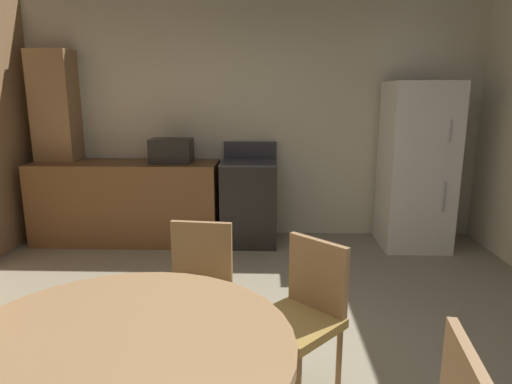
# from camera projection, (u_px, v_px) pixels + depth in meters

# --- Properties ---
(wall_back) EXTENTS (5.41, 0.12, 2.70)m
(wall_back) POSITION_uv_depth(u_px,v_px,m) (253.00, 119.00, 5.06)
(wall_back) COLOR beige
(wall_back) RESTS_ON ground
(kitchen_counter) EXTENTS (2.03, 0.60, 0.90)m
(kitchen_counter) POSITION_uv_depth(u_px,v_px,m) (127.00, 202.00, 4.91)
(kitchen_counter) COLOR brown
(kitchen_counter) RESTS_ON ground
(pantry_column) EXTENTS (0.44, 0.36, 2.10)m
(pantry_column) POSITION_uv_depth(u_px,v_px,m) (60.00, 146.00, 4.98)
(pantry_column) COLOR #9E754C
(pantry_column) RESTS_ON ground
(oven_range) EXTENTS (0.60, 0.60, 1.10)m
(oven_range) POSITION_uv_depth(u_px,v_px,m) (249.00, 202.00, 4.87)
(oven_range) COLOR black
(oven_range) RESTS_ON ground
(refrigerator) EXTENTS (0.68, 0.68, 1.76)m
(refrigerator) POSITION_uv_depth(u_px,v_px,m) (416.00, 166.00, 4.67)
(refrigerator) COLOR white
(refrigerator) RESTS_ON ground
(microwave) EXTENTS (0.44, 0.32, 0.26)m
(microwave) POSITION_uv_depth(u_px,v_px,m) (172.00, 151.00, 4.77)
(microwave) COLOR black
(microwave) RESTS_ON kitchen_counter
(dining_table) EXTENTS (1.29, 1.29, 0.76)m
(dining_table) POSITION_uv_depth(u_px,v_px,m) (120.00, 380.00, 1.61)
(dining_table) COLOR #9E754C
(dining_table) RESTS_ON ground
(chair_north) EXTENTS (0.44, 0.44, 0.87)m
(chair_north) POSITION_uv_depth(u_px,v_px,m) (198.00, 286.00, 2.65)
(chair_north) COLOR #9E754C
(chair_north) RESTS_ON ground
(chair_northeast) EXTENTS (0.57, 0.57, 0.87)m
(chair_northeast) POSITION_uv_depth(u_px,v_px,m) (303.00, 310.00, 2.35)
(chair_northeast) COLOR #9E754C
(chair_northeast) RESTS_ON ground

